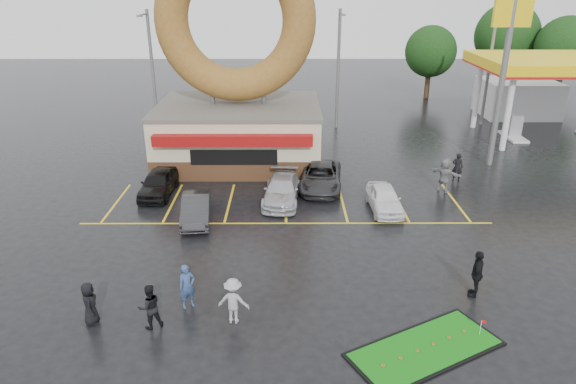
{
  "coord_description": "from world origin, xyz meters",
  "views": [
    {
      "loc": [
        0.02,
        -18.98,
        10.89
      ],
      "look_at": [
        0.09,
        2.06,
        2.2
      ],
      "focal_mm": 32.0,
      "sensor_mm": 36.0,
      "label": 1
    }
  ],
  "objects_px": {
    "car_grey": "(321,177)",
    "putting_green": "(425,349)",
    "streetlight_right": "(490,65)",
    "car_black": "(158,183)",
    "donut_shop": "(238,92)",
    "gas_station": "(544,81)",
    "car_white": "(384,199)",
    "shell_sign": "(508,45)",
    "person_blue": "(187,286)",
    "dumpster": "(165,159)",
    "streetlight_mid": "(338,67)",
    "person_cameraman": "(477,273)",
    "car_dgrey": "(196,209)",
    "streetlight_left": "(152,69)",
    "car_silver": "(282,190)"
  },
  "relations": [
    {
      "from": "car_grey",
      "to": "putting_green",
      "type": "relative_size",
      "value": 0.89
    },
    {
      "from": "streetlight_right",
      "to": "car_grey",
      "type": "height_order",
      "value": "streetlight_right"
    },
    {
      "from": "streetlight_right",
      "to": "car_black",
      "type": "distance_m",
      "value": 27.66
    },
    {
      "from": "donut_shop",
      "to": "gas_station",
      "type": "height_order",
      "value": "donut_shop"
    },
    {
      "from": "gas_station",
      "to": "car_black",
      "type": "relative_size",
      "value": 3.41
    },
    {
      "from": "streetlight_right",
      "to": "car_white",
      "type": "distance_m",
      "value": 20.62
    },
    {
      "from": "shell_sign",
      "to": "car_black",
      "type": "xyz_separation_m",
      "value": [
        -19.98,
        -4.92,
        -6.69
      ]
    },
    {
      "from": "person_blue",
      "to": "dumpster",
      "type": "xyz_separation_m",
      "value": [
        -3.99,
        14.57,
        -0.19
      ]
    },
    {
      "from": "car_black",
      "to": "streetlight_right",
      "type": "bearing_deg",
      "value": 34.25
    },
    {
      "from": "person_blue",
      "to": "donut_shop",
      "type": "bearing_deg",
      "value": 56.24
    },
    {
      "from": "streetlight_mid",
      "to": "person_cameraman",
      "type": "relative_size",
      "value": 4.86
    },
    {
      "from": "dumpster",
      "to": "streetlight_mid",
      "type": "bearing_deg",
      "value": 37.59
    },
    {
      "from": "shell_sign",
      "to": "dumpster",
      "type": "distance_m",
      "value": 21.59
    },
    {
      "from": "car_black",
      "to": "car_dgrey",
      "type": "relative_size",
      "value": 1.05
    },
    {
      "from": "shell_sign",
      "to": "dumpster",
      "type": "relative_size",
      "value": 5.89
    },
    {
      "from": "streetlight_left",
      "to": "person_blue",
      "type": "relative_size",
      "value": 5.37
    },
    {
      "from": "donut_shop",
      "to": "person_blue",
      "type": "relative_size",
      "value": 8.05
    },
    {
      "from": "gas_station",
      "to": "shell_sign",
      "type": "relative_size",
      "value": 1.29
    },
    {
      "from": "streetlight_right",
      "to": "car_silver",
      "type": "distance_m",
      "value": 23.03
    },
    {
      "from": "car_grey",
      "to": "car_white",
      "type": "distance_m",
      "value": 4.29
    },
    {
      "from": "shell_sign",
      "to": "car_grey",
      "type": "height_order",
      "value": "shell_sign"
    },
    {
      "from": "dumpster",
      "to": "person_cameraman",
      "type": "bearing_deg",
      "value": -46.45
    },
    {
      "from": "car_black",
      "to": "car_dgrey",
      "type": "distance_m",
      "value": 4.22
    },
    {
      "from": "donut_shop",
      "to": "car_dgrey",
      "type": "xyz_separation_m",
      "value": [
        -1.38,
        -9.22,
        -3.84
      ]
    },
    {
      "from": "streetlight_left",
      "to": "car_dgrey",
      "type": "xyz_separation_m",
      "value": [
        5.62,
        -16.16,
        -4.15
      ]
    },
    {
      "from": "donut_shop",
      "to": "car_white",
      "type": "relative_size",
      "value": 3.67
    },
    {
      "from": "dumpster",
      "to": "putting_green",
      "type": "distance_m",
      "value": 20.76
    },
    {
      "from": "streetlight_right",
      "to": "dumpster",
      "type": "relative_size",
      "value": 5.0
    },
    {
      "from": "donut_shop",
      "to": "car_black",
      "type": "distance_m",
      "value": 8.05
    },
    {
      "from": "gas_station",
      "to": "car_dgrey",
      "type": "height_order",
      "value": "gas_station"
    },
    {
      "from": "car_silver",
      "to": "person_cameraman",
      "type": "xyz_separation_m",
      "value": [
        7.26,
        -8.84,
        0.28
      ]
    },
    {
      "from": "streetlight_right",
      "to": "streetlight_left",
      "type": "bearing_deg",
      "value": -175.6
    },
    {
      "from": "car_black",
      "to": "putting_green",
      "type": "relative_size",
      "value": 0.74
    },
    {
      "from": "person_cameraman",
      "to": "putting_green",
      "type": "height_order",
      "value": "person_cameraman"
    },
    {
      "from": "dumpster",
      "to": "putting_green",
      "type": "xyz_separation_m",
      "value": [
        11.94,
        -16.97,
        -0.61
      ]
    },
    {
      "from": "car_dgrey",
      "to": "car_white",
      "type": "bearing_deg",
      "value": 1.43
    },
    {
      "from": "person_cameraman",
      "to": "dumpster",
      "type": "relative_size",
      "value": 1.03
    },
    {
      "from": "car_black",
      "to": "car_grey",
      "type": "bearing_deg",
      "value": 7.29
    },
    {
      "from": "person_cameraman",
      "to": "car_black",
      "type": "bearing_deg",
      "value": -104.12
    },
    {
      "from": "streetlight_left",
      "to": "car_white",
      "type": "distance_m",
      "value": 21.58
    },
    {
      "from": "car_silver",
      "to": "car_white",
      "type": "relative_size",
      "value": 1.21
    },
    {
      "from": "person_blue",
      "to": "dumpster",
      "type": "relative_size",
      "value": 0.93
    },
    {
      "from": "car_black",
      "to": "streetlight_left",
      "type": "bearing_deg",
      "value": 104.64
    },
    {
      "from": "donut_shop",
      "to": "car_dgrey",
      "type": "height_order",
      "value": "donut_shop"
    },
    {
      "from": "person_blue",
      "to": "car_black",
      "type": "bearing_deg",
      "value": 76.29
    },
    {
      "from": "donut_shop",
      "to": "dumpster",
      "type": "relative_size",
      "value": 7.5
    },
    {
      "from": "streetlight_right",
      "to": "car_dgrey",
      "type": "height_order",
      "value": "streetlight_right"
    },
    {
      "from": "streetlight_mid",
      "to": "car_grey",
      "type": "xyz_separation_m",
      "value": [
        -2.04,
        -12.92,
        -4.11
      ]
    },
    {
      "from": "car_black",
      "to": "car_grey",
      "type": "distance_m",
      "value": 8.98
    },
    {
      "from": "streetlight_mid",
      "to": "car_dgrey",
      "type": "xyz_separation_m",
      "value": [
        -8.38,
        -17.16,
        -4.15
      ]
    }
  ]
}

